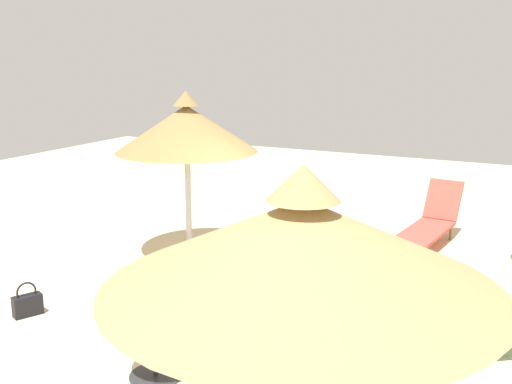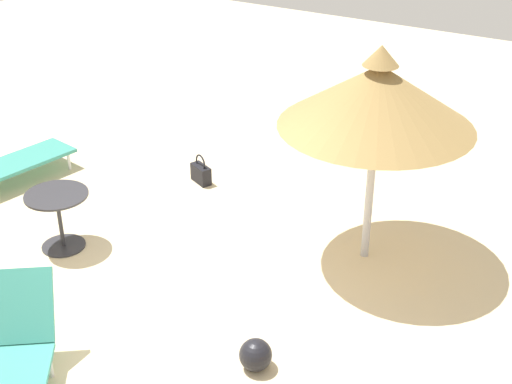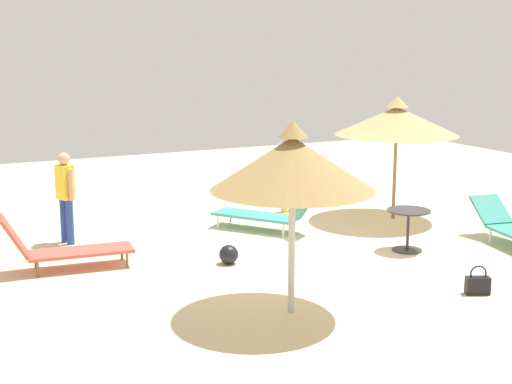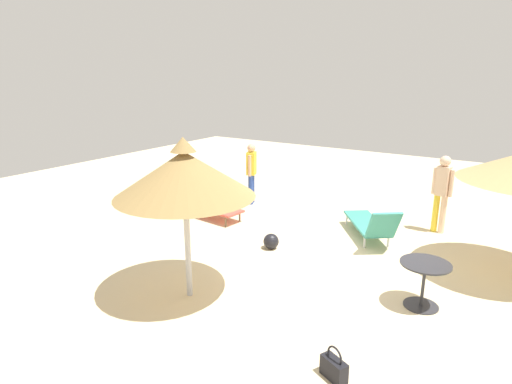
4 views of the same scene
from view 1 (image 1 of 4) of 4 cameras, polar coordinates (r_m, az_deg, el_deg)
The scene contains 8 objects.
ground at distance 7.62m, azimuth 3.32°, elevation -11.70°, with size 24.00×24.00×0.10m, color beige.
parasol_umbrella_front at distance 9.23m, azimuth -6.47°, elevation 5.88°, with size 2.14×2.14×2.56m.
parasol_umbrella_far_left at distance 3.68m, azimuth 4.33°, elevation -4.88°, with size 2.46×2.46×2.49m.
lounge_chair_near_right at distance 10.55m, azimuth 15.85°, elevation -2.71°, with size 0.80×2.06×0.94m.
lounge_chair_back at distance 6.69m, azimuth 14.83°, elevation -11.84°, with size 2.01×1.69×0.92m.
handbag at distance 8.02m, azimuth -20.46°, elevation -9.72°, with size 0.28×0.37×0.43m.
side_table_round at distance 6.15m, azimuth -9.46°, elevation -12.51°, with size 0.75×0.75×0.72m.
beach_ball at distance 8.53m, azimuth 6.69°, elevation -7.51°, with size 0.32×0.32×0.32m, color black.
Camera 1 is at (-2.72, 6.38, 3.12)m, focal length 43.08 mm.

